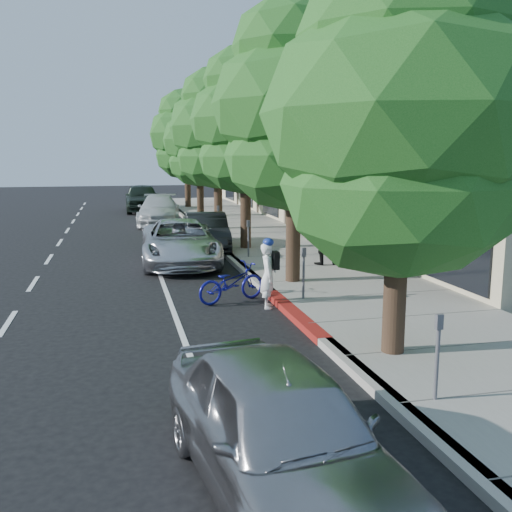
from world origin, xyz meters
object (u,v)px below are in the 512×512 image
object	(u,v)px
street_tree_5	(187,135)
white_pickup	(159,210)
cyclist	(268,276)
dark_suv_far	(142,198)
street_tree_0	(402,119)
street_tree_2	(245,123)
street_tree_3	(217,130)
dark_sedan	(207,232)
street_tree_1	(295,108)
street_tree_4	(199,142)
pedestrian	(323,234)
bicycle	(231,283)
near_car_a	(280,430)
silver_suv	(180,242)

from	to	relation	value
street_tree_5	white_pickup	bearing A→B (deg)	-106.61
cyclist	dark_suv_far	xyz separation A→B (m)	(-1.84, 24.84, 0.12)
street_tree_0	white_pickup	world-z (taller)	street_tree_0
street_tree_2	street_tree_5	xyz separation A→B (m)	(-0.00, 18.00, 0.14)
street_tree_3	dark_sedan	distance (m)	6.89
street_tree_2	street_tree_0	bearing A→B (deg)	-90.00
street_tree_2	street_tree_1	bearing A→B (deg)	-90.00
street_tree_4	dark_suv_far	size ratio (longest dim) A/B	1.33
street_tree_2	dark_suv_far	xyz separation A→B (m)	(-3.10, 16.77, -3.87)
street_tree_1	white_pickup	xyz separation A→B (m)	(-2.57, 15.38, -4.08)
street_tree_0	pedestrian	world-z (taller)	street_tree_0
street_tree_0	cyclist	size ratio (longest dim) A/B	4.45
bicycle	dark_sedan	size ratio (longest dim) A/B	0.43
cyclist	pedestrian	bearing A→B (deg)	-20.96
white_pickup	near_car_a	xyz separation A→B (m)	(-0.53, -24.88, -0.01)
street_tree_0	near_car_a	bearing A→B (deg)	-131.53
street_tree_3	dark_sedan	bearing A→B (deg)	-104.58
cyclist	white_pickup	bearing A→B (deg)	18.28
street_tree_3	white_pickup	xyz separation A→B (m)	(-2.57, 3.38, -4.03)
street_tree_0	dark_sedan	size ratio (longest dim) A/B	1.61
pedestrian	street_tree_0	bearing A→B (deg)	83.21
street_tree_3	cyclist	world-z (taller)	street_tree_3
street_tree_1	cyclist	world-z (taller)	street_tree_1
street_tree_0	silver_suv	distance (m)	10.92
street_tree_1	street_tree_0	bearing A→B (deg)	-90.00
street_tree_2	street_tree_5	size ratio (longest dim) A/B	0.94
street_tree_0	bicycle	world-z (taller)	street_tree_0
street_tree_1	dark_sedan	bearing A→B (deg)	101.95
street_tree_2	cyclist	distance (m)	9.09
street_tree_0	dark_sedan	xyz separation A→B (m)	(-1.40, 12.62, -3.48)
street_tree_3	street_tree_4	xyz separation A→B (m)	(-0.00, 6.00, -0.42)
street_tree_5	white_pickup	distance (m)	9.91
street_tree_1	near_car_a	world-z (taller)	street_tree_1
cyclist	pedestrian	distance (m)	5.10
street_tree_2	street_tree_3	size ratio (longest dim) A/B	0.98
street_tree_5	cyclist	bearing A→B (deg)	-92.76
pedestrian	cyclist	bearing A→B (deg)	59.83
street_tree_4	silver_suv	xyz separation A→B (m)	(-2.70, -14.00, -3.63)
bicycle	dark_suv_far	distance (m)	24.12
cyclist	street_tree_2	bearing A→B (deg)	5.11
street_tree_1	dark_sedan	size ratio (longest dim) A/B	1.79
street_tree_1	street_tree_4	distance (m)	18.01
bicycle	street_tree_3	bearing A→B (deg)	-29.63
street_tree_3	near_car_a	xyz separation A→B (m)	(-3.10, -21.50, -4.04)
street_tree_4	white_pickup	world-z (taller)	street_tree_4
street_tree_0	street_tree_1	xyz separation A→B (m)	(0.00, 6.00, 0.64)
street_tree_5	white_pickup	size ratio (longest dim) A/B	1.54
street_tree_1	dark_suv_far	bearing A→B (deg)	97.75
street_tree_0	street_tree_5	distance (m)	30.01
street_tree_2	white_pickup	distance (m)	10.52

